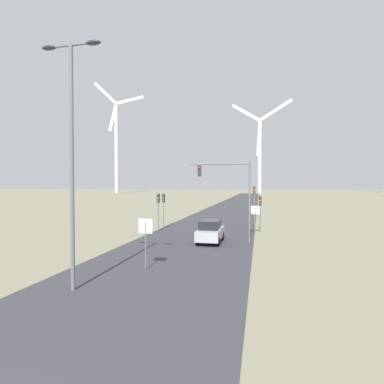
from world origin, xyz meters
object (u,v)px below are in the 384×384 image
object	(u,v)px
traffic_light_mast_overhead	(229,184)
traffic_light_post_near_right	(260,206)
streetlamp	(72,139)
wind_turbine_far_left	(116,140)
stop_sign_far	(255,214)
car_approaching	(210,231)
stop_sign_near	(146,234)
wind_turbine_left	(260,148)
traffic_light_post_mid_right	(254,197)
traffic_light_post_near_left	(158,204)
traffic_light_post_mid_left	(164,203)

from	to	relation	value
traffic_light_mast_overhead	traffic_light_post_near_right	bearing A→B (deg)	67.03
streetlamp	wind_turbine_far_left	distance (m)	173.98
stop_sign_far	car_approaching	world-z (taller)	stop_sign_far
stop_sign_near	wind_turbine_left	size ratio (longest dim) A/B	0.05
streetlamp	traffic_light_mast_overhead	bearing A→B (deg)	66.16
traffic_light_post_near_right	traffic_light_post_mid_right	size ratio (longest dim) A/B	0.79
traffic_light_post_near_left	wind_turbine_left	size ratio (longest dim) A/B	0.07
stop_sign_near	car_approaching	distance (m)	8.95
traffic_light_post_near_right	car_approaching	distance (m)	7.74
streetlamp	traffic_light_post_near_left	distance (m)	17.89
traffic_light_post_mid_left	stop_sign_far	bearing A→B (deg)	-12.29
stop_sign_near	traffic_light_post_mid_left	size ratio (longest dim) A/B	0.76
wind_turbine_far_left	traffic_light_post_near_left	bearing A→B (deg)	-61.59
stop_sign_far	traffic_light_post_near_right	bearing A→B (deg)	66.98
stop_sign_near	wind_turbine_left	distance (m)	159.25
traffic_light_post_near_right	wind_turbine_far_left	world-z (taller)	wind_turbine_far_left
traffic_light_mast_overhead	car_approaching	xyz separation A→B (m)	(-1.50, -0.55, -3.85)
traffic_light_post_near_left	traffic_light_post_mid_right	distance (m)	12.46
streetlamp	wind_turbine_left	distance (m)	162.40
traffic_light_post_near_left	streetlamp	bearing A→B (deg)	-83.35
traffic_light_post_near_right	wind_turbine_left	size ratio (longest dim) A/B	0.07
stop_sign_far	traffic_light_mast_overhead	xyz separation A→B (m)	(-2.02, -4.76, 2.87)
traffic_light_post_near_right	traffic_light_post_mid_right	distance (m)	6.70
traffic_light_post_near_left	traffic_light_mast_overhead	bearing A→B (deg)	-29.95
wind_turbine_left	traffic_light_post_near_right	bearing A→B (deg)	-89.96
traffic_light_post_mid_left	car_approaching	xyz separation A→B (m)	(6.46, -7.48, -1.82)
traffic_light_post_near_right	wind_turbine_left	bearing A→B (deg)	90.04
traffic_light_mast_overhead	streetlamp	bearing A→B (deg)	-113.84
stop_sign_far	wind_turbine_left	world-z (taller)	wind_turbine_left
wind_turbine_left	wind_turbine_far_left	bearing A→B (deg)	-175.46
stop_sign_far	car_approaching	bearing A→B (deg)	-123.49
streetlamp	wind_turbine_left	bearing A→B (deg)	87.13
wind_turbine_far_left	wind_turbine_left	world-z (taller)	wind_turbine_far_left
traffic_light_post_mid_right	wind_turbine_far_left	world-z (taller)	wind_turbine_far_left
streetlamp	traffic_light_post_mid_right	size ratio (longest dim) A/B	2.41
wind_turbine_left	traffic_light_post_mid_left	bearing A→B (deg)	-94.19
traffic_light_post_near_left	traffic_light_post_mid_right	size ratio (longest dim) A/B	0.84
traffic_light_post_near_left	stop_sign_near	bearing A→B (deg)	-73.62
stop_sign_near	car_approaching	xyz separation A→B (m)	(2.22, 8.61, -1.08)
streetlamp	stop_sign_far	distance (m)	19.86
traffic_light_mast_overhead	car_approaching	size ratio (longest dim) A/B	1.63
traffic_light_mast_overhead	wind_turbine_left	distance (m)	149.70
stop_sign_near	traffic_light_mast_overhead	size ratio (longest dim) A/B	0.42
traffic_light_mast_overhead	traffic_light_post_mid_left	bearing A→B (deg)	138.93
traffic_light_post_mid_right	traffic_light_mast_overhead	bearing A→B (deg)	-98.11
car_approaching	wind_turbine_left	xyz separation A→B (m)	(3.89, 148.74, 24.85)
traffic_light_post_near_left	car_approaching	size ratio (longest dim) A/B	0.93
traffic_light_post_mid_left	wind_turbine_far_left	xyz separation A→B (m)	(-73.90, 134.57, 29.19)
traffic_light_post_near_left	traffic_light_post_near_right	bearing A→B (deg)	7.94
streetlamp	traffic_light_post_mid_left	distance (m)	20.35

